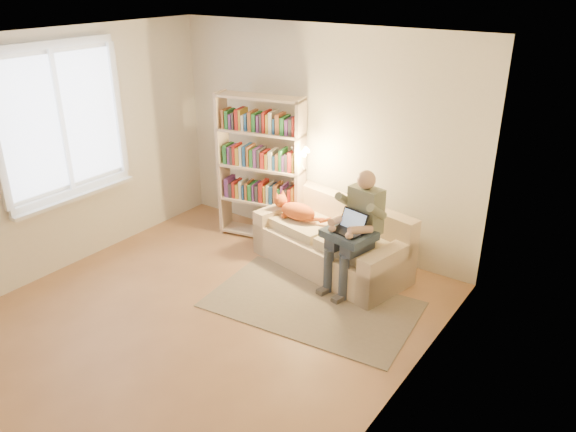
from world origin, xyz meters
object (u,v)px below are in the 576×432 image
Objects in this scene: person at (357,224)px; bookshelf at (261,162)px; sofa at (333,245)px; laptop at (346,225)px; cat at (299,211)px.

bookshelf is (-1.54, 0.39, 0.28)m from person.
laptop reaches higher than sofa.
cat is 1.86× the size of laptop.
bookshelf reaches higher than cat.
bookshelf is (-1.13, 0.16, 0.73)m from sofa.
sofa reaches higher than cat.
cat is at bearing 178.24° from person.
person is 0.71× the size of bookshelf.
sofa is 2.82× the size of cat.
laptop is at bearing -9.19° from cat.
person is 0.12m from laptop.
sofa is 5.25× the size of laptop.
person reaches higher than sofa.
laptop is at bearing -32.08° from sofa.
laptop is (-0.07, -0.09, 0.02)m from person.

